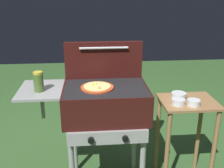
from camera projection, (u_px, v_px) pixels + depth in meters
grill at (104, 104)px, 2.03m from camera, size 0.96×0.53×0.90m
grill_lid_open at (104, 60)px, 2.14m from camera, size 0.63×0.08×0.30m
pizza_cheese at (97, 87)px, 1.96m from camera, size 0.25×0.25×0.04m
sauce_jar at (39, 82)px, 1.88m from camera, size 0.07×0.07×0.15m
prep_table at (186, 125)px, 2.17m from camera, size 0.44×0.36×0.76m
topping_bowl_near at (178, 102)px, 2.01m from camera, size 0.10×0.10×0.04m
topping_bowl_far at (194, 103)px, 2.00m from camera, size 0.10×0.10×0.04m
topping_bowl_middle at (179, 96)px, 2.13m from camera, size 0.12×0.12×0.04m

